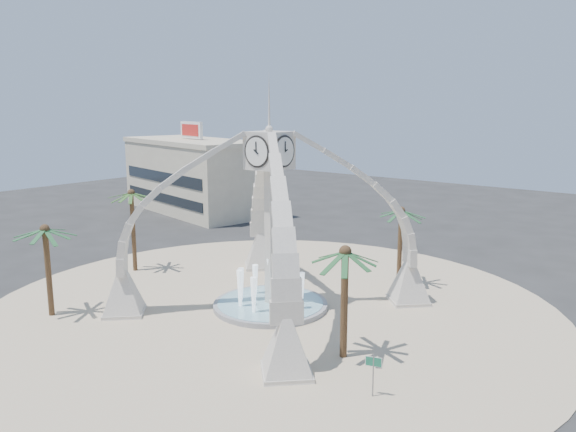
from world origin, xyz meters
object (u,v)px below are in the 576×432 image
Objects in this scene: clock_tower at (270,218)px; palm_west at (131,194)px; fountain at (270,304)px; palm_north at (401,212)px; palm_east at (345,253)px; palm_south at (45,230)px; street_sign at (373,367)px.

clock_tower is 2.39× the size of palm_west.
palm_north is at bearing 64.47° from fountain.
palm_north is (-3.51, 13.46, -0.12)m from palm_east.
palm_north is 1.00× the size of palm_south.
fountain is 10.69m from palm_east.
palm_west reaches higher than palm_south.
palm_east is 3.15× the size of street_sign.
palm_west is 10.89m from palm_south.
palm_west is 1.11× the size of palm_north.
palm_east is at bearing -75.36° from palm_north.
palm_west is 1.11× the size of palm_south.
palm_north is (19.71, 10.30, -0.71)m from palm_west.
palm_east reaches higher than street_sign.
palm_west is at bearing -178.84° from fountain.
street_sign is (11.82, -6.31, -4.90)m from clock_tower.
palm_south reaches higher than fountain.
palm_east reaches higher than palm_north.
palm_east is at bearing 19.82° from palm_south.
fountain is 1.18× the size of palm_south.
clock_tower reaches higher than street_sign.
fountain reaches higher than street_sign.
palm_west is 22.25m from palm_north.
palm_east is 23.44m from palm_west.
street_sign is (22.50, 3.98, -4.33)m from palm_south.
palm_south is 3.04× the size of street_sign.
street_sign is at bearing 10.04° from palm_south.
fountain is 12.44m from palm_north.
palm_south is (-18.96, -6.83, -0.17)m from palm_east.
palm_west is 3.39× the size of street_sign.
palm_west is at bearing -152.41° from palm_north.
clock_tower reaches higher than palm_north.
palm_west is (-23.22, 3.16, 0.58)m from palm_east.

